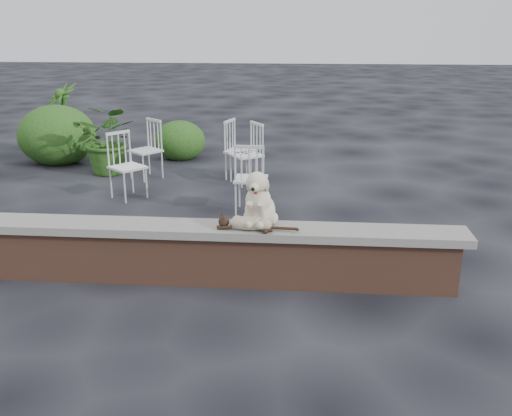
# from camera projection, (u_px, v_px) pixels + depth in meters

# --- Properties ---
(ground) EXTENTS (60.00, 60.00, 0.00)m
(ground) POSITION_uv_depth(u_px,v_px,m) (143.00, 278.00, 5.55)
(ground) COLOR black
(ground) RESTS_ON ground
(brick_wall) EXTENTS (6.00, 0.30, 0.50)m
(brick_wall) POSITION_uv_depth(u_px,v_px,m) (142.00, 255.00, 5.48)
(brick_wall) COLOR brown
(brick_wall) RESTS_ON ground
(capstone) EXTENTS (6.20, 0.40, 0.08)m
(capstone) POSITION_uv_depth(u_px,v_px,m) (140.00, 227.00, 5.38)
(capstone) COLOR slate
(capstone) RESTS_ON brick_wall
(dog) EXTENTS (0.44, 0.53, 0.56)m
(dog) POSITION_uv_depth(u_px,v_px,m) (260.00, 197.00, 5.25)
(dog) COLOR beige
(dog) RESTS_ON capstone
(cat) EXTENTS (0.91, 0.36, 0.15)m
(cat) POSITION_uv_depth(u_px,v_px,m) (250.00, 222.00, 5.18)
(cat) COLOR tan
(cat) RESTS_ON capstone
(chair_a) EXTENTS (0.79, 0.79, 0.94)m
(chair_a) POSITION_uv_depth(u_px,v_px,m) (127.00, 166.00, 7.95)
(chair_a) COLOR white
(chair_a) RESTS_ON ground
(chair_d) EXTENTS (0.78, 0.78, 0.94)m
(chair_d) POSITION_uv_depth(u_px,v_px,m) (246.00, 154.00, 8.68)
(chair_d) COLOR white
(chair_d) RESTS_ON ground
(chair_c) EXTENTS (0.57, 0.57, 0.94)m
(chair_c) POSITION_uv_depth(u_px,v_px,m) (251.00, 178.00, 7.36)
(chair_c) COLOR white
(chair_c) RESTS_ON ground
(chair_b) EXTENTS (0.79, 0.79, 0.94)m
(chair_b) POSITION_uv_depth(u_px,v_px,m) (145.00, 150.00, 8.97)
(chair_b) COLOR white
(chair_b) RESTS_ON ground
(chair_e) EXTENTS (0.71, 0.71, 0.94)m
(chair_e) POSITION_uv_depth(u_px,v_px,m) (241.00, 150.00, 8.95)
(chair_e) COLOR white
(chair_e) RESTS_ON ground
(potted_plant_a) EXTENTS (1.12, 1.00, 1.15)m
(potted_plant_a) POSITION_uv_depth(u_px,v_px,m) (109.00, 139.00, 9.22)
(potted_plant_a) COLOR #1C4413
(potted_plant_a) RESTS_ON ground
(potted_plant_b) EXTENTS (1.05, 1.05, 1.33)m
(potted_plant_b) POSITION_uv_depth(u_px,v_px,m) (64.00, 119.00, 10.65)
(potted_plant_b) COLOR #1C4413
(potted_plant_b) RESTS_ON ground
(shrubbery) EXTENTS (4.05, 2.48, 1.08)m
(shrubbery) POSITION_uv_depth(u_px,v_px,m) (67.00, 141.00, 9.87)
(shrubbery) COLOR #1C4413
(shrubbery) RESTS_ON ground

